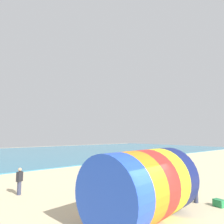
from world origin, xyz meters
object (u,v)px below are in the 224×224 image
at_px(kite_handler, 195,187).
at_px(bystander_near_water, 150,168).
at_px(bystander_mid_beach, 19,181).
at_px(cooler_box, 219,203).
at_px(giant_inflatable_tube, 143,185).

relative_size(kite_handler, bystander_near_water, 1.03).
bearing_deg(kite_handler, bystander_mid_beach, 129.65).
relative_size(kite_handler, bystander_mid_beach, 1.01).
bearing_deg(kite_handler, cooler_box, -77.08).
height_order(giant_inflatable_tube, bystander_near_water, giant_inflatable_tube).
xyz_separation_m(giant_inflatable_tube, bystander_near_water, (7.88, 5.90, -0.69)).
height_order(bystander_near_water, cooler_box, bystander_near_water).
xyz_separation_m(kite_handler, cooler_box, (0.25, -1.11, -0.66)).
distance_m(kite_handler, bystander_mid_beach, 10.36).
bearing_deg(giant_inflatable_tube, bystander_near_water, 36.83).
xyz_separation_m(kite_handler, bystander_mid_beach, (-6.61, 7.97, -0.01)).
distance_m(bystander_near_water, cooler_box, 8.06).
height_order(bystander_mid_beach, cooler_box, bystander_mid_beach).
height_order(bystander_near_water, bystander_mid_beach, bystander_mid_beach).
bearing_deg(bystander_mid_beach, cooler_box, -52.93).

